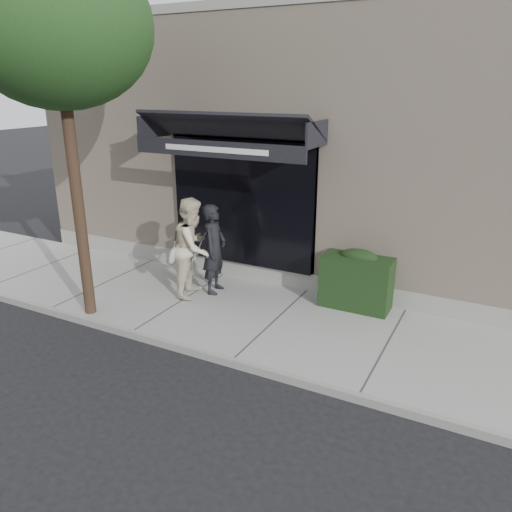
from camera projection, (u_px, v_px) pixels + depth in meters
The scene contains 8 objects.
ground at pixel (276, 326), 9.04m from camera, with size 80.00×80.00×0.00m, color black.
sidewalk at pixel (276, 323), 9.02m from camera, with size 20.00×3.00×0.12m, color gray.
curb at pixel (233, 362), 7.72m from camera, with size 20.00×0.10×0.14m, color gray.
building_facade at pixel (363, 144), 12.29m from camera, with size 14.30×8.04×5.64m.
hedge at pixel (357, 280), 9.39m from camera, with size 1.30×0.70×1.14m.
street_tree at pixel (57, 27), 7.71m from camera, with size 3.00×3.00×6.28m.
pedestrian_front at pixel (214, 249), 9.93m from camera, with size 0.85×0.87×1.82m.
pedestrian_back at pixel (193, 247), 9.79m from camera, with size 0.93×1.10×1.98m.
Camera 1 is at (3.43, -7.37, 4.16)m, focal length 35.00 mm.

